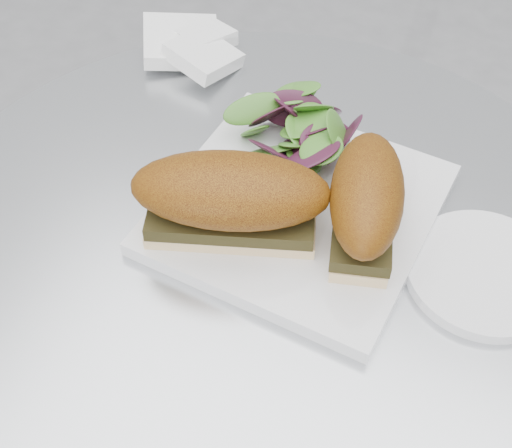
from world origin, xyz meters
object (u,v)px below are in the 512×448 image
at_px(sandwich_right, 366,200).
at_px(saucer, 484,273).
at_px(sandwich_left, 231,197).
at_px(plate, 298,209).

bearing_deg(sandwich_right, saucer, 77.79).
bearing_deg(sandwich_left, saucer, -6.43).
xyz_separation_m(plate, sandwich_left, (-0.04, -0.05, 0.05)).
bearing_deg(sandwich_right, plate, -113.91).
height_order(plate, sandwich_left, sandwich_left).
distance_m(plate, saucer, 0.18).
height_order(sandwich_left, saucer, sandwich_left).
relative_size(plate, sandwich_left, 1.26).
distance_m(sandwich_left, sandwich_right, 0.12).
bearing_deg(sandwich_left, sandwich_right, 2.70).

